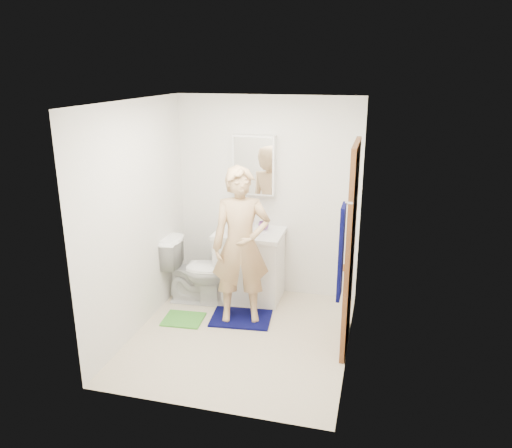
{
  "coord_description": "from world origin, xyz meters",
  "views": [
    {
      "loc": [
        1.3,
        -4.44,
        2.7
      ],
      "look_at": [
        0.1,
        0.25,
        1.17
      ],
      "focal_mm": 35.0,
      "sensor_mm": 36.0,
      "label": 1
    }
  ],
  "objects_px": {
    "toilet": "(197,270)",
    "vanity_cabinet": "(250,267)",
    "towel": "(341,252)",
    "toothbrush_cup": "(264,226)",
    "medicine_cabinet": "(254,165)",
    "man": "(241,246)",
    "soap_dispenser": "(233,223)"
  },
  "relations": [
    {
      "from": "toilet",
      "to": "towel",
      "type": "bearing_deg",
      "value": -129.4
    },
    {
      "from": "soap_dispenser",
      "to": "man",
      "type": "xyz_separation_m",
      "value": [
        0.24,
        -0.5,
        -0.08
      ]
    },
    {
      "from": "towel",
      "to": "toilet",
      "type": "relative_size",
      "value": 1.01
    },
    {
      "from": "medicine_cabinet",
      "to": "toothbrush_cup",
      "type": "distance_m",
      "value": 0.73
    },
    {
      "from": "toilet",
      "to": "vanity_cabinet",
      "type": "bearing_deg",
      "value": -71.65
    },
    {
      "from": "toilet",
      "to": "man",
      "type": "xyz_separation_m",
      "value": [
        0.64,
        -0.32,
        0.48
      ]
    },
    {
      "from": "vanity_cabinet",
      "to": "man",
      "type": "relative_size",
      "value": 0.47
    },
    {
      "from": "towel",
      "to": "soap_dispenser",
      "type": "height_order",
      "value": "towel"
    },
    {
      "from": "medicine_cabinet",
      "to": "toothbrush_cup",
      "type": "height_order",
      "value": "medicine_cabinet"
    },
    {
      "from": "medicine_cabinet",
      "to": "towel",
      "type": "distance_m",
      "value": 2.11
    },
    {
      "from": "medicine_cabinet",
      "to": "towel",
      "type": "relative_size",
      "value": 0.87
    },
    {
      "from": "towel",
      "to": "toothbrush_cup",
      "type": "height_order",
      "value": "towel"
    },
    {
      "from": "soap_dispenser",
      "to": "toothbrush_cup",
      "type": "distance_m",
      "value": 0.37
    },
    {
      "from": "toilet",
      "to": "toothbrush_cup",
      "type": "xyz_separation_m",
      "value": [
        0.72,
        0.35,
        0.5
      ]
    },
    {
      "from": "towel",
      "to": "toilet",
      "type": "bearing_deg",
      "value": 144.76
    },
    {
      "from": "vanity_cabinet",
      "to": "toothbrush_cup",
      "type": "distance_m",
      "value": 0.53
    },
    {
      "from": "vanity_cabinet",
      "to": "towel",
      "type": "bearing_deg",
      "value": -51.53
    },
    {
      "from": "medicine_cabinet",
      "to": "towel",
      "type": "bearing_deg",
      "value": -55.39
    },
    {
      "from": "vanity_cabinet",
      "to": "soap_dispenser",
      "type": "relative_size",
      "value": 3.76
    },
    {
      "from": "soap_dispenser",
      "to": "toothbrush_cup",
      "type": "xyz_separation_m",
      "value": [
        0.33,
        0.17,
        -0.06
      ]
    },
    {
      "from": "medicine_cabinet",
      "to": "towel",
      "type": "height_order",
      "value": "medicine_cabinet"
    },
    {
      "from": "medicine_cabinet",
      "to": "toilet",
      "type": "distance_m",
      "value": 1.42
    },
    {
      "from": "man",
      "to": "soap_dispenser",
      "type": "bearing_deg",
      "value": 98.96
    },
    {
      "from": "man",
      "to": "toothbrush_cup",
      "type": "bearing_deg",
      "value": 66.05
    },
    {
      "from": "medicine_cabinet",
      "to": "man",
      "type": "relative_size",
      "value": 0.41
    },
    {
      "from": "towel",
      "to": "toilet",
      "type": "distance_m",
      "value": 2.32
    },
    {
      "from": "towel",
      "to": "man",
      "type": "distance_m",
      "value": 1.5
    },
    {
      "from": "vanity_cabinet",
      "to": "toilet",
      "type": "bearing_deg",
      "value": -157.48
    },
    {
      "from": "towel",
      "to": "toothbrush_cup",
      "type": "bearing_deg",
      "value": 123.1
    },
    {
      "from": "toilet",
      "to": "toothbrush_cup",
      "type": "relative_size",
      "value": 6.42
    },
    {
      "from": "towel",
      "to": "man",
      "type": "bearing_deg",
      "value": 140.64
    },
    {
      "from": "vanity_cabinet",
      "to": "soap_dispenser",
      "type": "xyz_separation_m",
      "value": [
        -0.18,
        -0.06,
        0.56
      ]
    }
  ]
}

